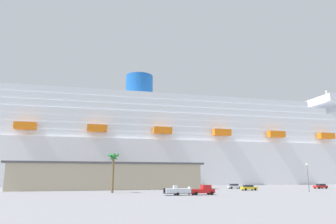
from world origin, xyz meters
TOP-DOWN VIEW (x-y plane):
  - ground_plane at (0.00, 30.00)m, footprint 600.00×600.00m
  - cruise_ship at (23.23, 69.09)m, footprint 282.06×50.85m
  - terminal_building at (-25.42, 22.87)m, footprint 60.65×24.77m
  - pickup_truck at (-3.71, -11.90)m, footprint 5.74×2.62m
  - small_boat_on_trailer at (-8.92, -12.30)m, footprint 7.93×2.51m
  - palm_tree at (-23.89, -0.10)m, footprint 3.11×3.21m
  - street_lamp at (27.57, -5.13)m, footprint 0.56×0.56m
  - parked_car_yellow_taxi at (15.44, 5.63)m, footprint 4.88×2.38m
  - parked_car_red_hatchback at (43.94, 12.41)m, footprint 4.59×2.48m
  - parked_car_silver_sedan at (15.78, 17.20)m, footprint 4.51×2.17m

SIDE VIEW (x-z plane):
  - ground_plane at x=0.00m, z-range 0.00..0.00m
  - parked_car_red_hatchback at x=43.94m, z-range 0.04..1.62m
  - parked_car_silver_sedan at x=15.78m, z-range 0.04..1.62m
  - parked_car_yellow_taxi at x=15.44m, z-range 0.04..1.62m
  - small_boat_on_trailer at x=-8.92m, z-range -0.11..2.04m
  - pickup_truck at x=-3.71m, z-range -0.06..2.14m
  - terminal_building at x=-25.42m, z-range 0.02..8.35m
  - street_lamp at x=27.57m, z-range 1.18..8.62m
  - palm_tree at x=-23.89m, z-range 2.82..12.86m
  - cruise_ship at x=23.23m, z-range -12.57..47.36m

